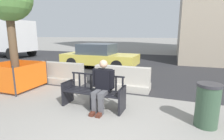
{
  "coord_description": "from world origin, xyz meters",
  "views": [
    {
      "loc": [
        1.19,
        -2.66,
        1.95
      ],
      "look_at": [
        -0.78,
        2.86,
        0.75
      ],
      "focal_mm": 28.0,
      "sensor_mm": 36.0,
      "label": 1
    }
  ],
  "objects": [
    {
      "name": "car_taxi_near",
      "position": [
        -2.99,
        6.75,
        0.69
      ],
      "size": [
        4.45,
        2.05,
        1.41
      ],
      "color": "#DBC64C",
      "rests_on": "ground"
    },
    {
      "name": "jersey_barrier_left",
      "position": [
        -3.11,
        3.16,
        0.34
      ],
      "size": [
        2.01,
        0.7,
        0.84
      ],
      "color": "#9E998E",
      "rests_on": "ground"
    },
    {
      "name": "construction_fence",
      "position": [
        -4.2,
        2.01,
        0.5
      ],
      "size": [
        1.52,
        1.52,
        1.01
      ],
      "color": "#2D2D33",
      "rests_on": "ground"
    },
    {
      "name": "delivery_truck",
      "position": [
        -13.41,
        8.74,
        1.69
      ],
      "size": [
        6.86,
        2.5,
        3.05
      ],
      "color": "silver",
      "rests_on": "ground"
    },
    {
      "name": "trash_bin",
      "position": [
        1.93,
        1.3,
        0.48
      ],
      "size": [
        0.5,
        0.5,
        0.95
      ],
      "color": "#334C38",
      "rests_on": "ground"
    },
    {
      "name": "jersey_barrier_centre",
      "position": [
        -0.52,
        3.17,
        0.34
      ],
      "size": [
        2.0,
        0.69,
        0.84
      ],
      "color": "#ADA89E",
      "rests_on": "ground"
    },
    {
      "name": "street_asphalt",
      "position": [
        0.0,
        8.7,
        0.0
      ],
      "size": [
        120.0,
        12.0,
        0.01
      ],
      "primitive_type": "cube",
      "color": "#28282B",
      "rests_on": "ground"
    },
    {
      "name": "seated_person",
      "position": [
        -0.5,
        1.33,
        0.69
      ],
      "size": [
        0.58,
        0.73,
        1.31
      ],
      "color": "black",
      "rests_on": "ground"
    },
    {
      "name": "street_bench",
      "position": [
        -0.78,
        1.39,
        0.4
      ],
      "size": [
        1.7,
        0.58,
        0.88
      ],
      "color": "black",
      "rests_on": "ground"
    }
  ]
}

